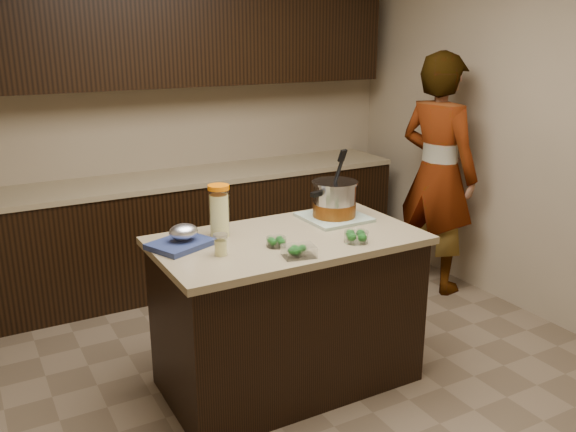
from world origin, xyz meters
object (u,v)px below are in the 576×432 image
object	(u,v)px
person	(437,174)
lemonade_pitcher	(219,213)
island	(288,311)
stock_pot	(334,201)

from	to	relation	value
person	lemonade_pitcher	bearing A→B (deg)	92.14
island	stock_pot	xyz separation A→B (m)	(0.40, 0.16, 0.56)
island	stock_pot	size ratio (longest dim) A/B	3.79
island	person	xyz separation A→B (m)	(1.70, 0.68, 0.47)
stock_pot	person	bearing A→B (deg)	8.01
island	lemonade_pitcher	world-z (taller)	lemonade_pitcher
lemonade_pitcher	person	size ratio (longest dim) A/B	0.15
stock_pot	person	distance (m)	1.40
stock_pot	lemonade_pitcher	world-z (taller)	stock_pot
island	lemonade_pitcher	bearing A→B (deg)	148.33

